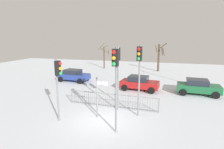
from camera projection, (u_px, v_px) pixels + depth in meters
ground_plane at (102, 121)px, 11.84m from camera, size 60.00×60.00×0.00m
traffic_light_foreground_right at (118, 64)px, 13.03m from camera, size 0.37×0.55×4.70m
traffic_light_foreground_left at (115, 72)px, 9.59m from camera, size 0.34×0.57×4.83m
traffic_light_rear_right at (139, 65)px, 11.76m from camera, size 0.33×0.57×4.84m
traffic_light_mid_left at (58, 76)px, 11.18m from camera, size 0.54×0.38×4.02m
direction_sign_post at (98, 95)px, 12.08m from camera, size 0.79×0.09×2.74m
pedestrian_guard_railing at (112, 100)px, 14.00m from camera, size 7.08×0.29×1.07m
car_green_far at (198, 87)px, 17.15m from camera, size 3.88×2.09×1.47m
car_red_near at (139, 83)px, 18.60m from camera, size 3.95×2.25×1.47m
car_blue_mid at (74, 75)px, 22.39m from camera, size 3.94×2.21×1.47m
bare_tree_left at (159, 57)px, 28.85m from camera, size 1.82×2.05×4.52m
bare_tree_centre at (104, 57)px, 31.60m from camera, size 2.01×1.99×4.36m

